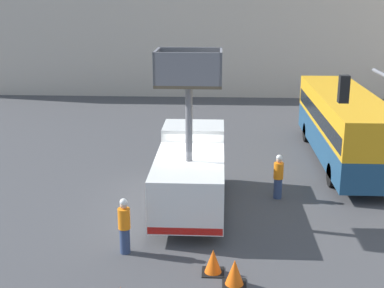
% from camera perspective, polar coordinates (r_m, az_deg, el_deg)
% --- Properties ---
extents(ground_plane, '(120.00, 120.00, 0.00)m').
position_cam_1_polar(ground_plane, '(20.20, 0.27, -6.77)').
color(ground_plane, '#424244').
extents(building_backdrop_far, '(44.00, 10.00, 10.43)m').
position_cam_1_polar(building_backdrop_far, '(45.04, 1.94, 12.78)').
color(building_backdrop_far, '#BCB2A3').
rests_on(building_backdrop_far, ground_plane).
extents(utility_truck, '(2.43, 6.52, 5.98)m').
position_cam_1_polar(utility_truck, '(19.75, -0.13, -2.70)').
color(utility_truck, silver).
rests_on(utility_truck, ground_plane).
extents(city_bus, '(2.58, 11.08, 3.23)m').
position_cam_1_polar(city_bus, '(25.94, 15.93, 2.19)').
color(city_bus, navy).
rests_on(city_bus, ground_plane).
extents(road_worker_near_truck, '(0.38, 0.38, 1.80)m').
position_cam_1_polar(road_worker_near_truck, '(16.68, -7.23, -8.67)').
color(road_worker_near_truck, navy).
rests_on(road_worker_near_truck, ground_plane).
extents(road_worker_directing, '(0.38, 0.38, 1.78)m').
position_cam_1_polar(road_worker_directing, '(21.02, 9.19, -3.47)').
color(road_worker_directing, navy).
rests_on(road_worker_directing, ground_plane).
extents(traffic_cone_near_truck, '(0.64, 0.64, 0.73)m').
position_cam_1_polar(traffic_cone_near_truck, '(15.72, 2.27, -12.45)').
color(traffic_cone_near_truck, black).
rests_on(traffic_cone_near_truck, ground_plane).
extents(traffic_cone_mid_road, '(0.67, 0.67, 0.76)m').
position_cam_1_polar(traffic_cone_mid_road, '(15.17, 4.56, -13.56)').
color(traffic_cone_mid_road, black).
rests_on(traffic_cone_mid_road, ground_plane).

